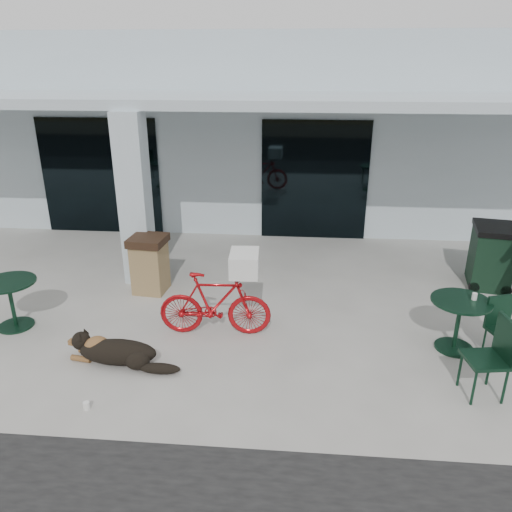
# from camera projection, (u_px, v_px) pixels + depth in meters

# --- Properties ---
(ground) EXTENTS (80.00, 80.00, 0.00)m
(ground) POSITION_uv_depth(u_px,v_px,m) (195.00, 346.00, 7.34)
(ground) COLOR #B0AEA6
(ground) RESTS_ON ground
(building) EXTENTS (22.00, 7.00, 4.50)m
(building) POSITION_uv_depth(u_px,v_px,m) (250.00, 121.00, 14.37)
(building) COLOR silver
(building) RESTS_ON ground
(storefront_glass_left) EXTENTS (2.80, 0.06, 2.70)m
(storefront_glass_left) POSITION_uv_depth(u_px,v_px,m) (101.00, 177.00, 11.70)
(storefront_glass_left) COLOR black
(storefront_glass_left) RESTS_ON ground
(storefront_glass_right) EXTENTS (2.40, 0.06, 2.70)m
(storefront_glass_right) POSITION_uv_depth(u_px,v_px,m) (315.00, 181.00, 11.30)
(storefront_glass_right) COLOR black
(storefront_glass_right) RESTS_ON ground
(column) EXTENTS (0.50, 0.50, 3.12)m
(column) POSITION_uv_depth(u_px,v_px,m) (135.00, 200.00, 9.01)
(column) COLOR silver
(column) RESTS_ON ground
(overhang) EXTENTS (22.00, 2.80, 0.18)m
(overhang) POSITION_uv_depth(u_px,v_px,m) (225.00, 99.00, 9.48)
(overhang) COLOR silver
(overhang) RESTS_ON column
(bicycle) EXTENTS (1.71, 0.55, 1.01)m
(bicycle) POSITION_uv_depth(u_px,v_px,m) (215.00, 304.00, 7.50)
(bicycle) COLOR #AF0E13
(bicycle) RESTS_ON ground
(laundry_basket) EXTENTS (0.44, 0.57, 0.33)m
(laundry_basket) POSITION_uv_depth(u_px,v_px,m) (244.00, 263.00, 7.24)
(laundry_basket) COLOR white
(laundry_basket) RESTS_ON bicycle
(dog) EXTENTS (1.30, 0.61, 0.42)m
(dog) POSITION_uv_depth(u_px,v_px,m) (118.00, 351.00, 6.85)
(dog) COLOR black
(dog) RESTS_ON ground
(cup_near_dog) EXTENTS (0.09, 0.09, 0.10)m
(cup_near_dog) POSITION_uv_depth(u_px,v_px,m) (87.00, 406.00, 6.02)
(cup_near_dog) COLOR white
(cup_near_dog) RESTS_ON ground
(cafe_table_near) EXTENTS (1.01, 1.01, 0.78)m
(cafe_table_near) POSITION_uv_depth(u_px,v_px,m) (12.00, 304.00, 7.74)
(cafe_table_near) COLOR black
(cafe_table_near) RESTS_ON ground
(cafe_table_far) EXTENTS (1.10, 1.10, 0.79)m
(cafe_table_far) POSITION_uv_depth(u_px,v_px,m) (457.00, 325.00, 7.15)
(cafe_table_far) COLOR black
(cafe_table_far) RESTS_ON ground
(cafe_chair_far_a) EXTENTS (0.53, 0.55, 0.91)m
(cafe_chair_far_a) POSITION_uv_depth(u_px,v_px,m) (505.00, 331.00, 6.87)
(cafe_chair_far_a) COLOR black
(cafe_chair_far_a) RESTS_ON ground
(cafe_chair_far_b) EXTENTS (0.59, 0.55, 1.06)m
(cafe_chair_far_b) POSITION_uv_depth(u_px,v_px,m) (486.00, 358.00, 6.11)
(cafe_chair_far_b) COLOR black
(cafe_chair_far_b) RESTS_ON ground
(cup_on_table) EXTENTS (0.09, 0.09, 0.10)m
(cup_on_table) POSITION_uv_depth(u_px,v_px,m) (474.00, 296.00, 7.00)
(cup_on_table) COLOR white
(cup_on_table) RESTS_ON cafe_table_far
(trash_receptacle) EXTENTS (0.67, 0.67, 1.04)m
(trash_receptacle) POSITION_uv_depth(u_px,v_px,m) (150.00, 264.00, 8.91)
(trash_receptacle) COLOR olive
(trash_receptacle) RESTS_ON ground
(wheeled_bin) EXTENTS (0.87, 1.02, 1.15)m
(wheeled_bin) POSITION_uv_depth(u_px,v_px,m) (491.00, 256.00, 9.13)
(wheeled_bin) COLOR black
(wheeled_bin) RESTS_ON ground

